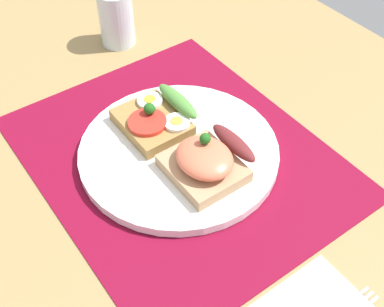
% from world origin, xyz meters
% --- Properties ---
extents(ground_plane, '(1.20, 0.90, 0.03)m').
position_xyz_m(ground_plane, '(0.00, 0.00, -0.02)').
color(ground_plane, '#967949').
extents(placemat, '(0.43, 0.36, 0.00)m').
position_xyz_m(placemat, '(0.00, 0.00, 0.00)').
color(placemat, maroon).
rests_on(placemat, ground_plane).
extents(plate, '(0.27, 0.27, 0.01)m').
position_xyz_m(plate, '(0.00, 0.00, 0.01)').
color(plate, white).
rests_on(plate, placemat).
extents(sandwich_egg_tomato, '(0.10, 0.09, 0.04)m').
position_xyz_m(sandwich_egg_tomato, '(-0.05, 0.00, 0.03)').
color(sandwich_egg_tomato, olive).
rests_on(sandwich_egg_tomato, plate).
extents(sandwich_salmon, '(0.10, 0.10, 0.06)m').
position_xyz_m(sandwich_salmon, '(0.05, 0.01, 0.04)').
color(sandwich_salmon, tan).
rests_on(sandwich_salmon, plate).
extents(drinking_glass, '(0.06, 0.06, 0.09)m').
position_xyz_m(drinking_glass, '(-0.28, 0.07, 0.05)').
color(drinking_glass, silver).
rests_on(drinking_glass, ground_plane).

